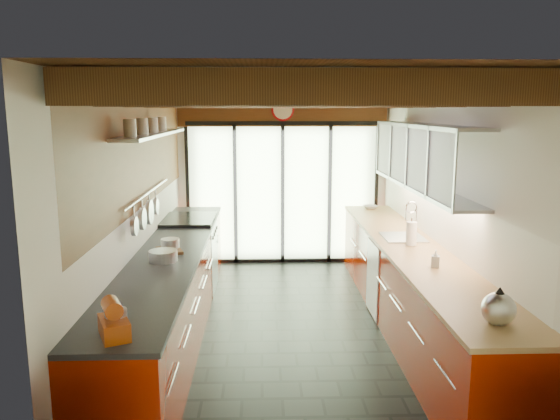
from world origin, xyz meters
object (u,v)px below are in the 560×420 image
(kettle, at_px, (499,307))
(paper_towel, at_px, (411,234))
(stand_mixer, at_px, (114,321))
(soap_bottle, at_px, (436,259))
(bowl, at_px, (370,207))

(kettle, bearing_deg, paper_towel, 90.00)
(stand_mixer, xyz_separation_m, kettle, (2.54, 0.13, 0.02))
(stand_mixer, xyz_separation_m, soap_bottle, (2.54, 1.47, -0.02))
(paper_towel, distance_m, bowl, 2.20)
(stand_mixer, bearing_deg, paper_towel, 42.10)
(stand_mixer, relative_size, kettle, 1.06)
(stand_mixer, relative_size, bowl, 1.64)
(paper_towel, bearing_deg, stand_mixer, -137.90)
(paper_towel, height_order, soap_bottle, paper_towel)
(kettle, xyz_separation_m, bowl, (0.00, 4.37, -0.09))
(stand_mixer, distance_m, soap_bottle, 2.93)
(soap_bottle, distance_m, bowl, 3.02)
(stand_mixer, relative_size, soap_bottle, 2.01)
(stand_mixer, bearing_deg, kettle, 2.83)
(bowl, bearing_deg, soap_bottle, -90.00)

